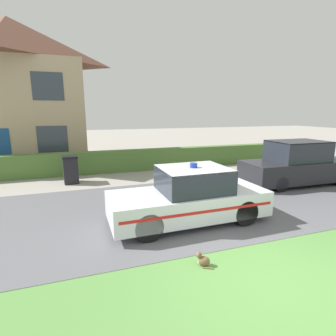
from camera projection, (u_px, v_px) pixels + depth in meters
ground_plane at (270, 282)px, 4.50m from camera, size 80.00×80.00×0.00m
road_strip at (184, 205)px, 8.14m from camera, size 28.00×5.53×0.01m
lawn_verge at (271, 283)px, 4.47m from camera, size 28.00×2.41×0.01m
garden_hedge at (136, 160)px, 12.91m from camera, size 15.57×0.54×1.04m
police_car at (190, 197)px, 6.83m from camera, size 4.12×1.67×1.57m
cat at (203, 260)px, 4.94m from camera, size 0.28×0.30×0.29m
neighbour_car_near at (298, 165)px, 10.42m from camera, size 4.60×1.75×1.73m
house_left at (14, 91)px, 14.53m from camera, size 7.59×6.22×7.78m
wheelie_bin at (71, 169)px, 10.61m from camera, size 0.63×0.69×1.13m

